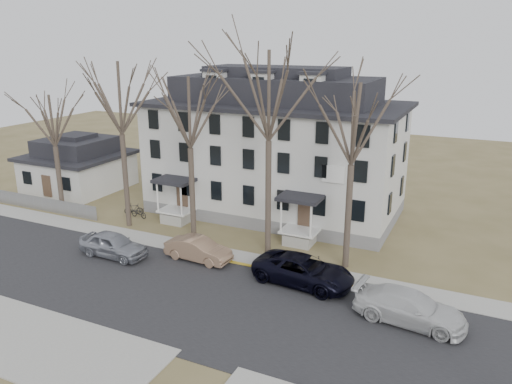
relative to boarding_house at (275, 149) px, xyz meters
The scene contains 18 objects.
ground 18.85m from the boarding_house, 83.64° to the right, with size 120.00×120.00×0.00m, color brown.
main_road 16.96m from the boarding_house, 82.85° to the right, with size 120.00×10.00×0.04m, color #27272A.
far_sidewalk 11.49m from the boarding_house, 78.64° to the right, with size 120.00×2.00×0.08m, color #A09F97.
yellow_curb 13.99m from the boarding_house, 57.18° to the right, with size 14.00×0.25×0.06m, color gold.
boarding_house is the anchor object (origin of this frame).
small_house 20.34m from the boarding_house, behind, with size 8.70×8.70×5.00m.
fence 21.48m from the boarding_house, 156.01° to the right, with size 14.00×0.06×1.20m, color gray.
tree_far_left 13.12m from the boarding_house, 137.82° to the right, with size 8.40×8.40×13.72m.
tree_mid_left 9.66m from the boarding_house, 110.20° to the right, with size 7.80×7.80×12.74m.
tree_center 10.39m from the boarding_house, 69.80° to the right, with size 9.00×9.00×14.70m.
tree_mid_right 12.51m from the boarding_house, 43.81° to the right, with size 7.80×7.80×12.74m.
tree_bungalow 18.17m from the boarding_house, 152.99° to the right, with size 6.60×6.60×10.78m.
car_silver 15.35m from the boarding_house, 114.54° to the right, with size 1.96×4.87×1.66m, color #9397A2.
car_tan 12.34m from the boarding_house, 92.96° to the right, with size 1.60×4.58×1.51m, color #906E54.
car_navy 14.22m from the boarding_house, 59.42° to the right, with size 2.81×6.10×1.69m, color black.
car_white 19.34m from the boarding_house, 45.07° to the right, with size 2.33×5.74×1.67m, color silver.
bicycle_left 12.39m from the boarding_house, 145.35° to the right, with size 0.57×1.62×0.85m, color black.
bicycle_right 12.80m from the boarding_house, 149.12° to the right, with size 0.46×1.63×0.98m, color black.
Camera 1 is at (13.81, -19.36, 14.09)m, focal length 35.00 mm.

